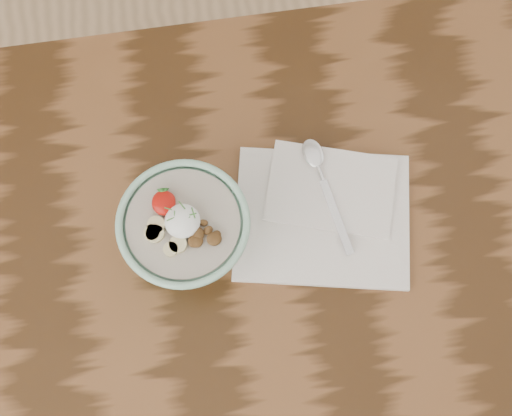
{
  "coord_description": "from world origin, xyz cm",
  "views": [
    {
      "loc": [
        -14.28,
        -18.01,
        174.67
      ],
      "look_at": [
        -10.2,
        9.51,
        85.64
      ],
      "focal_mm": 50.0,
      "sensor_mm": 36.0,
      "label": 1
    }
  ],
  "objects": [
    {
      "name": "table",
      "position": [
        0.0,
        0.0,
        65.7
      ],
      "size": [
        160.0,
        90.0,
        75.0
      ],
      "color": "#37200D",
      "rests_on": "ground"
    },
    {
      "name": "napkin",
      "position": [
        -0.0,
        10.65,
        75.65
      ],
      "size": [
        28.67,
        25.08,
        1.54
      ],
      "rotation": [
        0.0,
        0.0,
        -0.2
      ],
      "color": "white",
      "rests_on": "table"
    },
    {
      "name": "spoon",
      "position": [
        0.18,
        16.78,
        76.95
      ],
      "size": [
        5.13,
        18.48,
        0.96
      ],
      "rotation": [
        0.0,
        0.0,
        0.17
      ],
      "color": "silver",
      "rests_on": "napkin"
    },
    {
      "name": "breakfast_bowl",
      "position": [
        -20.01,
        9.2,
        81.03
      ],
      "size": [
        17.87,
        17.87,
        11.85
      ],
      "rotation": [
        0.0,
        0.0,
        -0.03
      ],
      "color": "#93C6AA",
      "rests_on": "table"
    }
  ]
}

